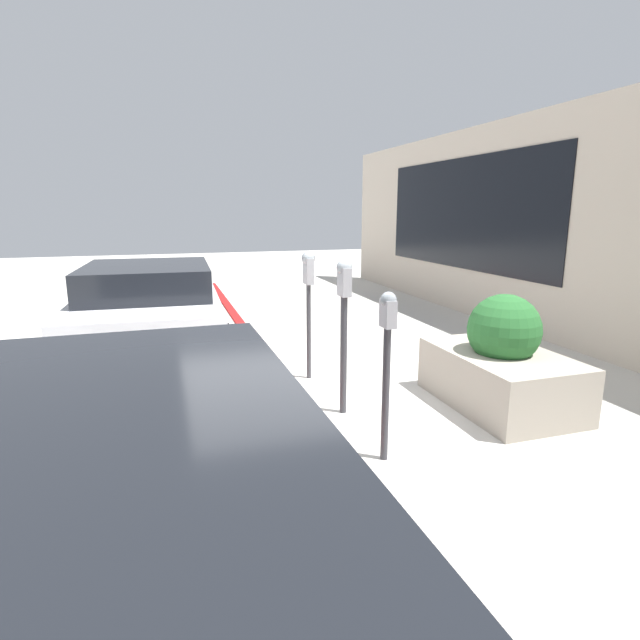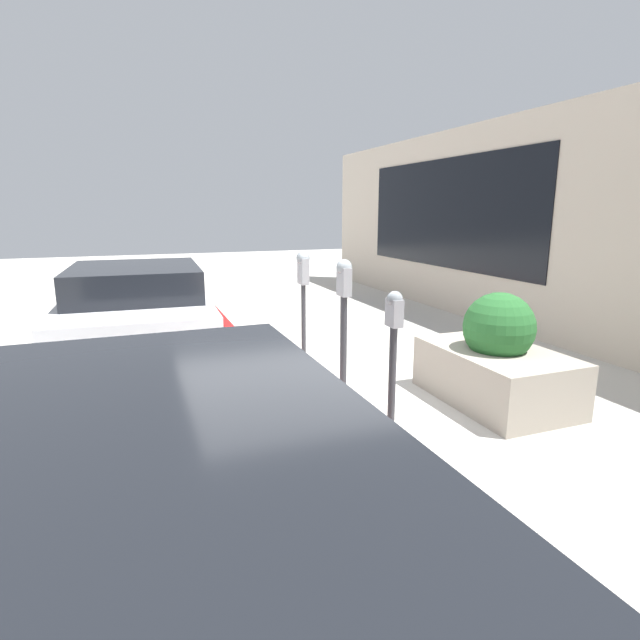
{
  "view_description": "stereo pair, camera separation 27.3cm",
  "coord_description": "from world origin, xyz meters",
  "px_view_note": "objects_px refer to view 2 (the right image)",
  "views": [
    {
      "loc": [
        -4.61,
        1.37,
        2.06
      ],
      "look_at": [
        0.0,
        -0.09,
        0.99
      ],
      "focal_mm": 28.0,
      "sensor_mm": 36.0,
      "label": 1
    },
    {
      "loc": [
        -4.52,
        1.63,
        2.06
      ],
      "look_at": [
        0.0,
        -0.09,
        0.99
      ],
      "focal_mm": 28.0,
      "sensor_mm": 36.0,
      "label": 2
    }
  ],
  "objects_px": {
    "parking_meter_middle": "(303,284)",
    "parked_car_front": "(143,578)",
    "parking_meter_second": "(344,309)",
    "parking_meter_nearest": "(393,347)",
    "planter_box": "(496,361)",
    "parked_car_middle": "(138,307)"
  },
  "relations": [
    {
      "from": "parking_meter_nearest",
      "to": "planter_box",
      "type": "height_order",
      "value": "parking_meter_nearest"
    },
    {
      "from": "parking_meter_second",
      "to": "planter_box",
      "type": "bearing_deg",
      "value": -100.74
    },
    {
      "from": "parking_meter_middle",
      "to": "planter_box",
      "type": "distance_m",
      "value": 2.36
    },
    {
      "from": "planter_box",
      "to": "parked_car_front",
      "type": "height_order",
      "value": "parked_car_front"
    },
    {
      "from": "parked_car_front",
      "to": "planter_box",
      "type": "bearing_deg",
      "value": -56.18
    },
    {
      "from": "parking_meter_middle",
      "to": "parked_car_front",
      "type": "distance_m",
      "value": 4.43
    },
    {
      "from": "parking_meter_nearest",
      "to": "parked_car_middle",
      "type": "height_order",
      "value": "parking_meter_nearest"
    },
    {
      "from": "parking_meter_middle",
      "to": "parked_car_front",
      "type": "relative_size",
      "value": 0.34
    },
    {
      "from": "parking_meter_nearest",
      "to": "parked_car_middle",
      "type": "relative_size",
      "value": 0.36
    },
    {
      "from": "parking_meter_middle",
      "to": "parking_meter_second",
      "type": "bearing_deg",
      "value": -178.32
    },
    {
      "from": "parked_car_front",
      "to": "parking_meter_middle",
      "type": "bearing_deg",
      "value": -26.8
    },
    {
      "from": "parked_car_front",
      "to": "parked_car_middle",
      "type": "height_order",
      "value": "parked_car_front"
    },
    {
      "from": "parking_meter_second",
      "to": "parked_car_front",
      "type": "height_order",
      "value": "parking_meter_second"
    },
    {
      "from": "parking_meter_second",
      "to": "parking_meter_middle",
      "type": "xyz_separation_m",
      "value": [
        1.15,
        0.03,
        0.1
      ]
    },
    {
      "from": "parking_meter_middle",
      "to": "parked_car_middle",
      "type": "bearing_deg",
      "value": 46.06
    },
    {
      "from": "parking_meter_nearest",
      "to": "parked_car_middle",
      "type": "xyz_separation_m",
      "value": [
        3.99,
        1.9,
        -0.27
      ]
    },
    {
      "from": "planter_box",
      "to": "parked_car_front",
      "type": "xyz_separation_m",
      "value": [
        -2.49,
        3.66,
        0.32
      ]
    },
    {
      "from": "parking_meter_nearest",
      "to": "parking_meter_second",
      "type": "relative_size",
      "value": 0.9
    },
    {
      "from": "parking_meter_second",
      "to": "parking_meter_middle",
      "type": "bearing_deg",
      "value": 1.68
    },
    {
      "from": "parking_meter_second",
      "to": "parked_car_front",
      "type": "relative_size",
      "value": 0.34
    },
    {
      "from": "parking_meter_second",
      "to": "parked_car_middle",
      "type": "bearing_deg",
      "value": 32.89
    },
    {
      "from": "parking_meter_nearest",
      "to": "parked_car_front",
      "type": "relative_size",
      "value": 0.31
    }
  ]
}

